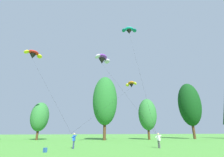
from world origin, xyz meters
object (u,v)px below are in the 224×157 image
at_px(kite_flyer_mid, 159,139).
at_px(parafoil_kite_far_red_yellow, 33,54).
at_px(parafoil_kite_mid_purple, 102,59).
at_px(kite_flyer_near, 74,139).
at_px(backpack, 45,150).
at_px(parafoil_kite_low_teal, 129,30).
at_px(parafoil_kite_high_orange, 131,84).

distance_m(kite_flyer_mid, parafoil_kite_far_red_yellow, 27.49).
xyz_separation_m(kite_flyer_mid, parafoil_kite_mid_purple, (-5.91, 7.53, 13.53)).
relative_size(kite_flyer_near, parafoil_kite_far_red_yellow, 0.11).
height_order(parafoil_kite_mid_purple, parafoil_kite_far_red_yellow, parafoil_kite_far_red_yellow).
bearing_deg(kite_flyer_mid, parafoil_kite_mid_purple, 128.13).
bearing_deg(kite_flyer_mid, parafoil_kite_far_red_yellow, 147.64).
height_order(kite_flyer_mid, backpack, kite_flyer_mid).
xyz_separation_m(kite_flyer_near, parafoil_kite_low_teal, (9.88, 7.72, 21.67)).
bearing_deg(kite_flyer_mid, parafoil_kite_high_orange, 81.00).
bearing_deg(parafoil_kite_high_orange, parafoil_kite_low_teal, -108.87).
bearing_deg(parafoil_kite_far_red_yellow, parafoil_kite_mid_purple, -19.24).
distance_m(parafoil_kite_mid_purple, parafoil_kite_far_red_yellow, 14.21).
bearing_deg(backpack, parafoil_kite_far_red_yellow, -18.76).
height_order(kite_flyer_mid, parafoil_kite_high_orange, parafoil_kite_high_orange).
xyz_separation_m(kite_flyer_near, kite_flyer_mid, (9.84, -1.32, 0.00)).
xyz_separation_m(kite_flyer_near, parafoil_kite_high_orange, (12.47, 15.31, 11.84)).
relative_size(parafoil_kite_far_red_yellow, backpack, 39.06).
relative_size(kite_flyer_near, parafoil_kite_low_teal, 0.08).
distance_m(kite_flyer_near, parafoil_kite_low_teal, 25.03).
distance_m(parafoil_kite_high_orange, backpack, 26.62).
bearing_deg(parafoil_kite_mid_purple, kite_flyer_mid, -51.87).
distance_m(parafoil_kite_low_teal, backpack, 27.69).
distance_m(kite_flyer_near, parafoil_kite_far_red_yellow, 21.08).
distance_m(parafoil_kite_mid_purple, backpack, 18.06).
distance_m(parafoil_kite_high_orange, parafoil_kite_mid_purple, 12.60).
bearing_deg(kite_flyer_mid, kite_flyer_near, 172.36).
xyz_separation_m(kite_flyer_mid, parafoil_kite_low_teal, (0.04, 9.04, 21.67)).
relative_size(kite_flyer_near, kite_flyer_mid, 1.00).
bearing_deg(parafoil_kite_high_orange, parafoil_kite_mid_purple, -133.19).
xyz_separation_m(kite_flyer_near, parafoil_kite_mid_purple, (3.93, 6.21, 13.53)).
distance_m(kite_flyer_mid, parafoil_kite_mid_purple, 16.58).
bearing_deg(kite_flyer_near, backpack, -132.95).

